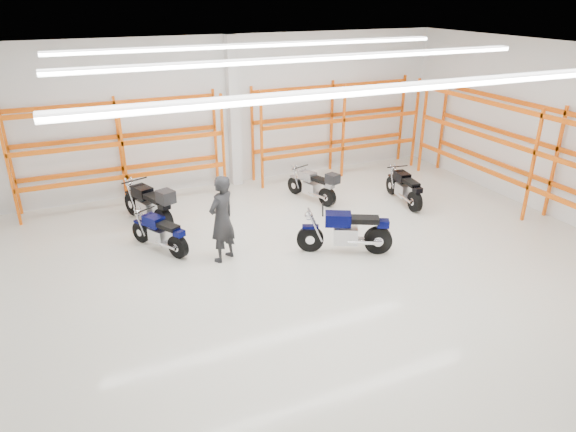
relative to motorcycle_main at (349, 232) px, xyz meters
name	(u,v)px	position (x,y,z in m)	size (l,w,h in m)	color
ground	(319,265)	(-0.89, -0.27, -0.51)	(14.00, 14.00, 0.00)	beige
room_shell	(323,119)	(-0.89, -0.25, 2.77)	(14.02, 12.02, 4.51)	white
motorcycle_main	(349,232)	(0.00, 0.00, 0.00)	(2.04, 1.16, 1.09)	black
motorcycle_back_a	(151,205)	(-3.93, 3.37, 0.05)	(1.12, 2.21, 1.18)	black
motorcycle_back_b	(161,234)	(-3.97, 1.84, -0.08)	(1.03, 1.68, 0.91)	black
motorcycle_back_c	(315,186)	(0.71, 3.17, -0.03)	(0.92, 1.89, 1.00)	black
motorcycle_back_d	(405,189)	(2.98, 1.98, -0.06)	(0.67, 1.95, 0.96)	black
standing_man	(222,219)	(-2.77, 0.84, 0.49)	(0.73, 0.48, 2.01)	black
structural_column	(234,113)	(-0.89, 5.55, 1.74)	(0.32, 0.32, 4.50)	white
pallet_racking_back_left	(121,143)	(-4.29, 5.21, 1.28)	(5.67, 0.87, 3.00)	orange
pallet_racking_back_right	(338,120)	(2.51, 5.21, 1.28)	(5.67, 0.87, 3.00)	orange
pallet_racking_side	(546,153)	(5.59, -0.27, 1.30)	(0.87, 9.07, 3.00)	orange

